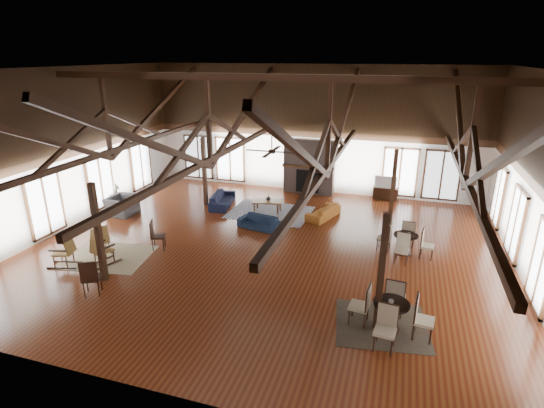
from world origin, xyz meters
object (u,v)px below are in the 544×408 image
(tv_console, at_px, (385,193))
(coffee_table, at_px, (267,202))
(armchair, at_px, (122,205))
(sofa_orange, at_px, (323,212))
(sofa_navy_left, at_px, (222,199))
(cafe_table_near, at_px, (391,311))
(cafe_table_far, at_px, (405,241))
(sofa_navy_front, at_px, (260,222))

(tv_console, bearing_deg, coffee_table, -145.91)
(coffee_table, bearing_deg, armchair, -173.07)
(sofa_orange, xyz_separation_m, tv_console, (2.31, 3.23, 0.01))
(tv_console, bearing_deg, armchair, -153.13)
(sofa_navy_left, relative_size, coffee_table, 1.45)
(sofa_orange, height_order, cafe_table_near, cafe_table_near)
(sofa_orange, xyz_separation_m, cafe_table_near, (2.98, -7.03, 0.27))
(sofa_orange, relative_size, armchair, 1.52)
(cafe_table_near, height_order, tv_console, cafe_table_near)
(cafe_table_near, relative_size, tv_console, 1.89)
(armchair, xyz_separation_m, cafe_table_far, (11.49, -0.42, 0.10))
(sofa_navy_left, height_order, cafe_table_near, cafe_table_near)
(sofa_navy_front, distance_m, coffee_table, 1.93)
(cafe_table_near, bearing_deg, cafe_table_far, 86.31)
(cafe_table_far, bearing_deg, sofa_navy_front, 173.22)
(cafe_table_far, bearing_deg, sofa_orange, 142.37)
(sofa_navy_front, bearing_deg, tv_console, 60.59)
(sofa_navy_left, height_order, tv_console, sofa_navy_left)
(sofa_navy_left, relative_size, cafe_table_far, 1.03)
(sofa_navy_left, xyz_separation_m, sofa_orange, (4.59, -0.13, -0.02))
(cafe_table_far, relative_size, tv_console, 1.74)
(armchair, height_order, tv_console, armchair)
(coffee_table, bearing_deg, cafe_table_near, -65.63)
(sofa_navy_front, height_order, sofa_navy_left, sofa_navy_left)
(sofa_orange, height_order, coffee_table, sofa_orange)
(coffee_table, height_order, tv_console, tv_console)
(sofa_navy_front, xyz_separation_m, cafe_table_near, (5.12, -5.14, 0.29))
(sofa_navy_front, bearing_deg, coffee_table, 110.58)
(cafe_table_near, bearing_deg, sofa_navy_front, 134.88)
(coffee_table, bearing_deg, sofa_navy_left, 163.84)
(sofa_navy_left, distance_m, tv_console, 7.57)
(sofa_navy_front, height_order, coffee_table, sofa_navy_front)
(coffee_table, xyz_separation_m, armchair, (-5.78, -2.12, -0.03))
(sofa_orange, bearing_deg, cafe_table_near, 41.67)
(sofa_navy_front, relative_size, cafe_table_far, 0.89)
(sofa_orange, bearing_deg, sofa_navy_front, -30.01)
(sofa_orange, xyz_separation_m, coffee_table, (-2.44, 0.02, 0.16))
(armchair, bearing_deg, sofa_navy_front, -87.07)
(armchair, bearing_deg, coffee_table, -69.03)
(cafe_table_near, xyz_separation_m, cafe_table_far, (0.29, 4.50, -0.04))
(coffee_table, height_order, cafe_table_near, cafe_table_near)
(armchair, height_order, cafe_table_near, cafe_table_near)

